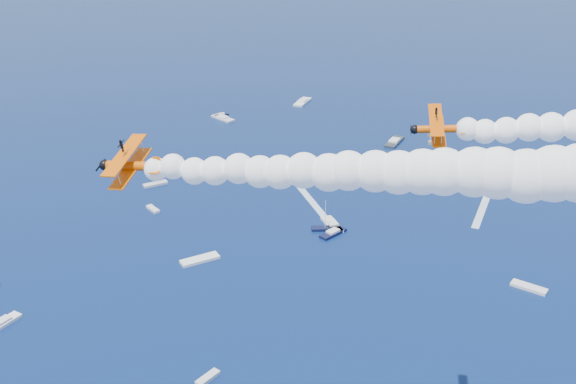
% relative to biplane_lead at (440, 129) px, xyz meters
% --- Properties ---
extents(biplane_lead, '(8.47, 9.79, 6.73)m').
position_rel_biplane_lead_xyz_m(biplane_lead, '(0.00, 0.00, 0.00)').
color(biplane_lead, '#D55004').
extents(biplane_trail, '(9.41, 10.92, 8.01)m').
position_rel_biplane_lead_xyz_m(biplane_trail, '(-34.42, -15.25, -3.37)').
color(biplane_trail, '#E55A04').
extents(smoke_trail_trail, '(70.10, 16.69, 12.48)m').
position_rel_biplane_lead_xyz_m(smoke_trail_trail, '(-0.31, -12.77, -0.73)').
color(smoke_trail_trail, white).
extents(spectator_boats, '(222.87, 195.35, 0.70)m').
position_rel_biplane_lead_xyz_m(spectator_boats, '(-26.99, 85.76, -55.89)').
color(spectator_boats, '#2A2F39').
rests_on(spectator_boats, ground).
extents(boat_wakes, '(150.62, 159.47, 0.04)m').
position_rel_biplane_lead_xyz_m(boat_wakes, '(-22.46, 77.49, -56.21)').
color(boat_wakes, white).
rests_on(boat_wakes, ground).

